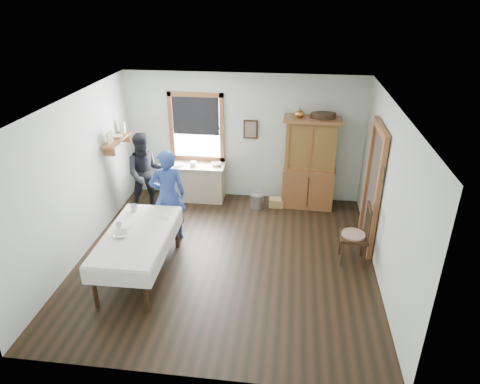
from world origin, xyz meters
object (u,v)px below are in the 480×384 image
at_px(china_hutch, 309,164).
at_px(woman_blue, 168,199).
at_px(work_counter, 193,182).
at_px(spindle_chair, 354,234).
at_px(dining_table, 139,254).
at_px(pail, 257,201).
at_px(wicker_basket, 276,203).
at_px(figure_dark, 146,176).

bearing_deg(china_hutch, woman_blue, -144.81).
xyz_separation_m(work_counter, spindle_chair, (3.20, -2.00, 0.14)).
height_order(dining_table, spindle_chair, spindle_chair).
bearing_deg(spindle_chair, china_hutch, 112.61).
height_order(china_hutch, pail, china_hutch).
xyz_separation_m(pail, wicker_basket, (0.40, 0.09, -0.06)).
distance_m(work_counter, dining_table, 2.80).
bearing_deg(figure_dark, pail, -11.47).
bearing_deg(pail, work_counter, 170.37).
xyz_separation_m(work_counter, china_hutch, (2.48, -0.02, 0.56)).
xyz_separation_m(dining_table, woman_blue, (0.19, 1.14, 0.42)).
bearing_deg(wicker_basket, spindle_chair, -53.39).
relative_size(china_hutch, figure_dark, 1.24).
relative_size(dining_table, figure_dark, 1.24).
height_order(wicker_basket, figure_dark, figure_dark).
xyz_separation_m(dining_table, wicker_basket, (2.08, 2.63, -0.30)).
xyz_separation_m(pail, figure_dark, (-2.23, -0.40, 0.62)).
relative_size(china_hutch, woman_blue, 1.19).
distance_m(spindle_chair, pail, 2.52).
bearing_deg(dining_table, work_counter, 85.04).
relative_size(work_counter, woman_blue, 0.87).
xyz_separation_m(china_hutch, pail, (-1.04, -0.22, -0.81)).
xyz_separation_m(dining_table, figure_dark, (-0.55, 2.14, 0.39)).
relative_size(spindle_chair, woman_blue, 0.67).
bearing_deg(figure_dark, dining_table, -97.19).
relative_size(dining_table, woman_blue, 1.20).
bearing_deg(spindle_chair, figure_dark, 163.73).
bearing_deg(spindle_chair, pail, 137.67).
bearing_deg(woman_blue, china_hutch, -170.04).
distance_m(work_counter, wicker_basket, 1.87).
distance_m(dining_table, spindle_chair, 3.54).
xyz_separation_m(china_hutch, figure_dark, (-3.27, -0.62, -0.18)).
bearing_deg(woman_blue, dining_table, 57.89).
distance_m(china_hutch, pail, 1.33).
xyz_separation_m(china_hutch, woman_blue, (-2.53, -1.62, -0.15)).
bearing_deg(china_hutch, spindle_chair, -67.33).
bearing_deg(figure_dark, spindle_chair, -40.32).
bearing_deg(wicker_basket, dining_table, -128.27).
relative_size(spindle_chair, pail, 3.52).
relative_size(work_counter, spindle_chair, 1.30).
bearing_deg(woman_blue, work_counter, -114.57).
height_order(spindle_chair, pail, spindle_chair).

